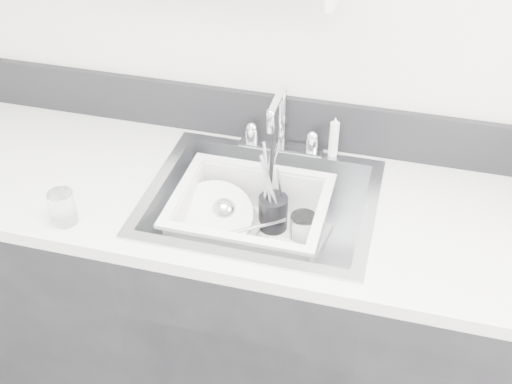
# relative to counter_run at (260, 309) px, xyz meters

# --- Properties ---
(room_shell) EXTENTS (3.50, 3.00, 2.60)m
(room_shell) POSITION_rel_counter_run_xyz_m (0.00, -0.80, 1.22)
(room_shell) COLOR silver
(room_shell) RESTS_ON ground
(counter_run) EXTENTS (3.20, 0.62, 0.92)m
(counter_run) POSITION_rel_counter_run_xyz_m (0.00, 0.00, 0.00)
(counter_run) COLOR black
(counter_run) RESTS_ON ground
(backsplash) EXTENTS (3.20, 0.02, 0.16)m
(backsplash) POSITION_rel_counter_run_xyz_m (0.00, 0.30, 0.54)
(backsplash) COLOR black
(backsplash) RESTS_ON counter_run
(sink) EXTENTS (0.64, 0.52, 0.20)m
(sink) POSITION_rel_counter_run_xyz_m (0.00, 0.00, 0.37)
(sink) COLOR silver
(sink) RESTS_ON counter_run
(faucet) EXTENTS (0.26, 0.18, 0.23)m
(faucet) POSITION_rel_counter_run_xyz_m (0.00, 0.25, 0.52)
(faucet) COLOR silver
(faucet) RESTS_ON counter_run
(side_sprayer) EXTENTS (0.03, 0.03, 0.14)m
(side_sprayer) POSITION_rel_counter_run_xyz_m (0.16, 0.25, 0.53)
(side_sprayer) COLOR white
(side_sprayer) RESTS_ON counter_run
(wash_tub) EXTENTS (0.49, 0.42, 0.17)m
(wash_tub) POSITION_rel_counter_run_xyz_m (-0.03, -0.01, 0.38)
(wash_tub) COLOR white
(wash_tub) RESTS_ON sink
(plate_stack) EXTENTS (0.28, 0.27, 0.11)m
(plate_stack) POSITION_rel_counter_run_xyz_m (-0.13, 0.00, 0.34)
(plate_stack) COLOR white
(plate_stack) RESTS_ON wash_tub
(utensil_cup) EXTENTS (0.09, 0.09, 0.29)m
(utensil_cup) POSITION_rel_counter_run_xyz_m (0.02, 0.06, 0.37)
(utensil_cup) COLOR black
(utensil_cup) RESTS_ON wash_tub
(ladle) EXTENTS (0.29, 0.27, 0.08)m
(ladle) POSITION_rel_counter_run_xyz_m (-0.06, -0.02, 0.35)
(ladle) COLOR silver
(ladle) RESTS_ON wash_tub
(tumbler_in_tub) EXTENTS (0.10, 0.10, 0.11)m
(tumbler_in_tub) POSITION_rel_counter_run_xyz_m (0.12, 0.00, 0.36)
(tumbler_in_tub) COLOR white
(tumbler_in_tub) RESTS_ON wash_tub
(tumbler_counter) EXTENTS (0.07, 0.07, 0.09)m
(tumbler_counter) POSITION_rel_counter_run_xyz_m (-0.48, -0.23, 0.51)
(tumbler_counter) COLOR white
(tumbler_counter) RESTS_ON counter_run
(bowl_small) EXTENTS (0.15, 0.15, 0.04)m
(bowl_small) POSITION_rel_counter_run_xyz_m (0.07, -0.07, 0.33)
(bowl_small) COLOR white
(bowl_small) RESTS_ON wash_tub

